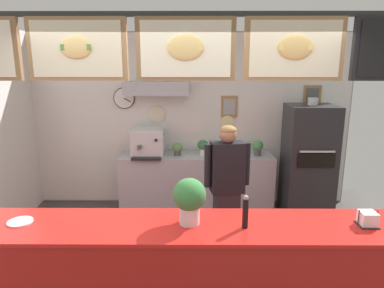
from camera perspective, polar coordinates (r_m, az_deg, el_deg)
The scene contains 14 objects.
back_wall_assembly at distance 5.35m, azimuth -0.66°, elevation 4.66°, with size 5.04×2.83×2.72m.
service_counter at distance 3.07m, azimuth -1.01°, elevation -21.77°, with size 3.92×0.62×1.03m.
back_prep_counter at distance 5.40m, azimuth 0.73°, elevation -6.49°, with size 2.32×0.54×0.89m.
pizza_oven at distance 5.28m, azimuth 18.56°, elevation -3.02°, with size 0.67×0.65×1.79m.
shop_worker at distance 3.99m, azimuth 5.75°, elevation -7.29°, with size 0.52×0.28×1.60m.
espresso_machine at distance 5.23m, azimuth -7.25°, elevation 0.25°, with size 0.48×0.50×0.41m.
potted_basil at distance 5.23m, azimuth 5.83°, elevation -0.45°, with size 0.21×0.21×0.24m.
potted_sage at distance 5.22m, azimuth -2.43°, elevation -0.71°, with size 0.16×0.16×0.20m.
potted_rosemary at distance 5.31m, azimuth 10.77°, elevation -0.46°, with size 0.17×0.17×0.23m.
potted_thyme at distance 5.24m, azimuth 1.81°, elevation -0.38°, with size 0.17×0.17×0.23m.
pepper_grinder at distance 2.73m, azimuth 8.79°, elevation -10.98°, with size 0.05×0.05×0.27m.
basil_vase at distance 2.74m, azimuth -0.43°, elevation -9.11°, with size 0.26×0.26×0.37m.
napkin_holder at distance 3.09m, azimuth 26.94°, elevation -10.98°, with size 0.15×0.14×0.13m.
condiment_plate at distance 3.15m, azimuth -26.45°, elevation -11.39°, with size 0.19×0.19×0.01m.
Camera 1 is at (0.07, -2.94, 2.29)m, focal length 32.39 mm.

